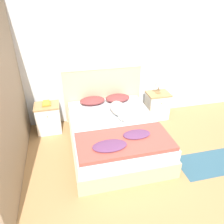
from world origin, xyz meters
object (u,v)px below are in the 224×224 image
object	(u,v)px
book_stack	(46,103)
bed	(115,134)
nightstand_right	(157,105)
pillow_right	(118,98)
table_lamp	(159,83)
nightstand_left	(49,118)
dog	(119,109)
pillow_left	(92,101)

from	to	relation	value
book_stack	bed	bearing A→B (deg)	-34.50
nightstand_right	bed	bearing A→B (deg)	-146.17
bed	pillow_right	world-z (taller)	pillow_right
book_stack	table_lamp	xyz separation A→B (m)	(2.33, 0.01, 0.20)
nightstand_left	dog	xyz separation A→B (m)	(1.32, -0.48, 0.29)
nightstand_left	pillow_left	world-z (taller)	pillow_left
pillow_left	book_stack	world-z (taller)	book_stack
bed	pillow_left	bearing A→B (deg)	108.22
dog	table_lamp	world-z (taller)	table_lamp
nightstand_left	bed	bearing A→B (deg)	-33.83
dog	pillow_right	bearing A→B (deg)	77.53
table_lamp	pillow_right	bearing A→B (deg)	-179.93
nightstand_left	nightstand_right	xyz separation A→B (m)	(2.34, 0.00, 0.00)
book_stack	nightstand_left	bearing A→B (deg)	-104.70
pillow_right	table_lamp	world-z (taller)	table_lamp
nightstand_left	pillow_left	size ratio (longest dim) A/B	1.18
nightstand_left	pillow_right	size ratio (longest dim) A/B	1.18
pillow_left	nightstand_right	bearing A→B (deg)	-0.86
pillow_right	book_stack	world-z (taller)	book_stack
dog	book_stack	xyz separation A→B (m)	(-1.32, 0.49, 0.03)
nightstand_right	table_lamp	world-z (taller)	table_lamp
pillow_right	book_stack	xyz separation A→B (m)	(-1.43, -0.00, 0.05)
nightstand_right	dog	xyz separation A→B (m)	(-1.01, -0.48, 0.29)
bed	nightstand_left	distance (m)	1.41
nightstand_left	pillow_left	xyz separation A→B (m)	(0.90, 0.02, 0.27)
pillow_right	book_stack	distance (m)	1.43
nightstand_right	table_lamp	distance (m)	0.52
nightstand_left	pillow_left	bearing A→B (deg)	1.37
nightstand_left	pillow_right	bearing A→B (deg)	0.86
book_stack	table_lamp	size ratio (longest dim) A/B	0.74
nightstand_right	dog	distance (m)	1.16
pillow_left	book_stack	distance (m)	0.90
nightstand_right	dog	bearing A→B (deg)	-154.85
pillow_left	book_stack	size ratio (longest dim) A/B	2.28
pillow_right	table_lamp	size ratio (longest dim) A/B	1.68
bed	pillow_right	bearing A→B (deg)	71.78
nightstand_left	pillow_left	distance (m)	0.95
pillow_right	pillow_left	bearing A→B (deg)	180.00
bed	pillow_right	size ratio (longest dim) A/B	4.00
bed	book_stack	xyz separation A→B (m)	(-1.17, 0.80, 0.37)
table_lamp	nightstand_left	bearing A→B (deg)	-179.44
dog	book_stack	world-z (taller)	dog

